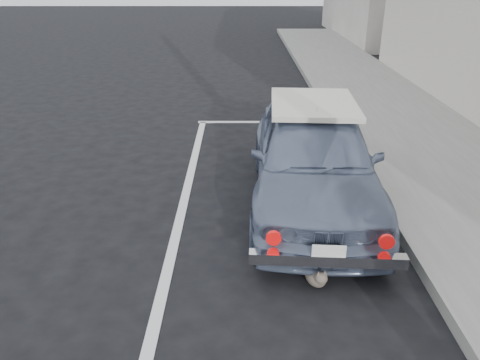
{
  "coord_description": "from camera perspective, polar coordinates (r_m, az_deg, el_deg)",
  "views": [
    {
      "loc": [
        -0.11,
        -3.09,
        3.0
      ],
      "look_at": [
        -0.11,
        1.86,
        0.75
      ],
      "focal_mm": 35.0,
      "sensor_mm": 36.0,
      "label": 1
    }
  ],
  "objects": [
    {
      "name": "cat",
      "position": [
        4.97,
        9.3,
        -11.34
      ],
      "size": [
        0.28,
        0.48,
        0.26
      ],
      "rotation": [
        0.0,
        0.0,
        0.2
      ],
      "color": "#6F6554",
      "rests_on": "ground"
    },
    {
      "name": "retro_coupe",
      "position": [
        6.36,
        8.9,
        2.93
      ],
      "size": [
        1.88,
        4.16,
        1.38
      ],
      "rotation": [
        0.0,
        0.0,
        -0.06
      ],
      "color": "slate",
      "rests_on": "ground"
    },
    {
      "name": "ground",
      "position": [
        4.3,
        1.57,
        -19.74
      ],
      "size": [
        80.0,
        80.0,
        0.0
      ],
      "primitive_type": "plane",
      "color": "black",
      "rests_on": "ground"
    },
    {
      "name": "pline_front",
      "position": [
        10.06,
        3.49,
        7.07
      ],
      "size": [
        3.0,
        0.12,
        0.01
      ],
      "primitive_type": "cube",
      "color": "silver",
      "rests_on": "ground"
    },
    {
      "name": "pline_side",
      "position": [
        6.83,
        -6.65,
        -1.76
      ],
      "size": [
        0.12,
        7.0,
        0.01
      ],
      "primitive_type": "cube",
      "color": "silver",
      "rests_on": "ground"
    }
  ]
}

